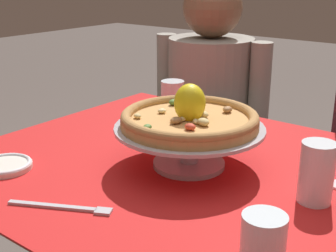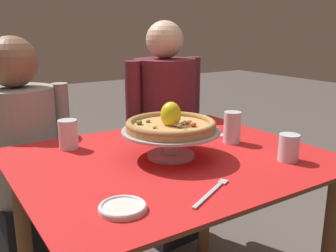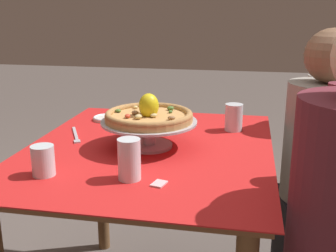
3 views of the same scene
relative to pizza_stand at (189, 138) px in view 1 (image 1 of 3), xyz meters
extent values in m
cylinder|color=brown|center=(-0.46, 0.37, -0.46)|extent=(0.06, 0.06, 0.72)
cube|color=brown|center=(0.00, 0.00, -0.09)|extent=(1.04, 0.86, 0.02)
cube|color=red|center=(0.00, 0.00, -0.07)|extent=(1.08, 0.90, 0.00)
cylinder|color=#B7B7C1|center=(0.00, 0.00, -0.06)|extent=(0.17, 0.17, 0.01)
cylinder|color=#B7B7C1|center=(0.00, 0.00, -0.02)|extent=(0.05, 0.05, 0.08)
cylinder|color=#B7B7C1|center=(0.00, 0.00, 0.03)|extent=(0.35, 0.35, 0.01)
cylinder|color=tan|center=(0.00, 0.00, 0.04)|extent=(0.32, 0.32, 0.02)
torus|color=#AF7D47|center=(0.00, 0.00, 0.05)|extent=(0.32, 0.32, 0.02)
ellipsoid|color=#996B42|center=(0.04, 0.09, 0.06)|extent=(0.02, 0.03, 0.01)
ellipsoid|color=#C63D28|center=(0.05, -0.07, 0.06)|extent=(0.03, 0.02, 0.01)
ellipsoid|color=#996B42|center=(0.00, -0.05, 0.06)|extent=(0.03, 0.03, 0.02)
ellipsoid|color=#4C7533|center=(-0.05, 0.07, 0.05)|extent=(0.02, 0.02, 0.01)
ellipsoid|color=#4C7533|center=(-0.09, 0.06, 0.06)|extent=(0.03, 0.03, 0.02)
ellipsoid|color=tan|center=(0.02, 0.02, 0.06)|extent=(0.03, 0.03, 0.01)
ellipsoid|color=beige|center=(0.03, -0.02, 0.06)|extent=(0.02, 0.02, 0.01)
ellipsoid|color=#C63D28|center=(0.00, 0.00, 0.05)|extent=(0.02, 0.02, 0.01)
ellipsoid|color=beige|center=(0.00, -0.03, 0.06)|extent=(0.02, 0.02, 0.01)
ellipsoid|color=beige|center=(-0.08, -0.01, 0.06)|extent=(0.03, 0.03, 0.01)
ellipsoid|color=tan|center=(-0.10, -0.07, 0.06)|extent=(0.02, 0.02, 0.01)
ellipsoid|color=#4C7533|center=(-0.02, -0.12, 0.06)|extent=(0.02, 0.03, 0.01)
ellipsoid|color=tan|center=(0.05, -0.02, 0.06)|extent=(0.04, 0.03, 0.02)
ellipsoid|color=yellow|center=(0.00, 0.01, 0.09)|extent=(0.08, 0.08, 0.09)
cylinder|color=white|center=(-0.28, 0.30, -0.01)|extent=(0.07, 0.07, 0.11)
cylinder|color=silver|center=(-0.28, 0.30, -0.05)|extent=(0.06, 0.06, 0.05)
cylinder|color=white|center=(0.30, 0.01, -0.01)|extent=(0.07, 0.07, 0.13)
cylinder|color=silver|center=(0.30, 0.01, -0.05)|extent=(0.06, 0.06, 0.05)
cylinder|color=silver|center=(0.32, -0.26, -0.02)|extent=(0.07, 0.07, 0.10)
cylinder|color=silver|center=(-0.33, -0.28, -0.06)|extent=(0.12, 0.12, 0.01)
torus|color=white|center=(-0.33, -0.28, -0.06)|extent=(0.12, 0.12, 0.01)
cube|color=#B7B7C1|center=(-0.10, -0.33, -0.07)|extent=(0.17, 0.10, 0.01)
cube|color=#B7B7C1|center=(0.00, -0.28, -0.07)|extent=(0.04, 0.04, 0.01)
cube|color=black|center=(-0.38, 0.68, -0.61)|extent=(0.31, 0.35, 0.43)
cylinder|color=gray|center=(-0.38, 0.68, -0.13)|extent=(0.36, 0.36, 0.52)
sphere|color=brown|center=(-0.38, 0.68, 0.24)|extent=(0.23, 0.23, 0.23)
cylinder|color=gray|center=(-0.59, 0.66, -0.10)|extent=(0.08, 0.08, 0.44)
cylinder|color=gray|center=(-0.18, 0.70, -0.10)|extent=(0.08, 0.08, 0.44)
camera|label=1|loc=(0.59, -0.84, 0.38)|focal=49.54mm
camera|label=2|loc=(-0.72, -1.09, 0.39)|focal=40.61mm
camera|label=3|loc=(1.43, 0.35, 0.44)|focal=44.77mm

